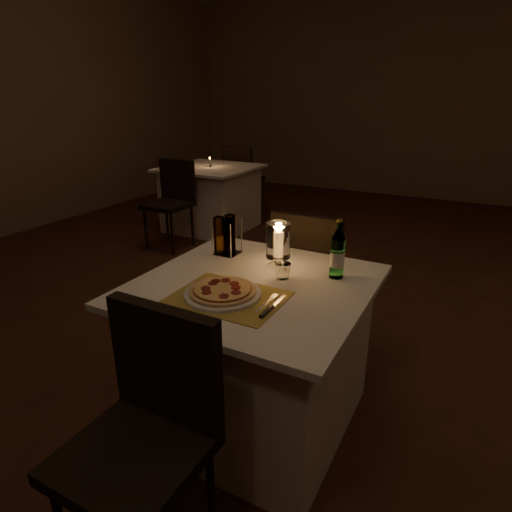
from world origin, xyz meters
The scene contains 18 objects.
floor centered at (0.00, 0.00, -0.01)m, with size 8.00×10.00×0.02m, color #472316.
wall_back centered at (0.00, 5.01, 1.50)m, with size 8.00×0.02×3.00m, color #84674D.
main_table centered at (-0.09, -0.55, 0.37)m, with size 1.00×1.00×0.74m.
chair_near centered at (-0.09, -1.27, 0.55)m, with size 0.42×0.42×0.90m.
chair_far centered at (-0.09, 0.16, 0.55)m, with size 0.42×0.42×0.90m.
placemat centered at (-0.11, -0.73, 0.74)m, with size 0.45×0.34×0.00m, color #B4963E.
plate centered at (-0.14, -0.73, 0.75)m, with size 0.32×0.32×0.01m, color white.
pizza centered at (-0.14, -0.73, 0.77)m, with size 0.28×0.28×0.02m.
fork centered at (0.06, -0.70, 0.75)m, with size 0.02×0.18×0.00m.
knife centered at (0.09, -0.76, 0.75)m, with size 0.02×0.22×0.01m.
tumbler centered at (0.01, -0.45, 0.78)m, with size 0.07×0.07×0.07m, color white, non-canonical shape.
water_bottle centered at (0.22, -0.32, 0.85)m, with size 0.07×0.07×0.27m.
hurricane_candle centered at (-0.07, -0.34, 0.87)m, with size 0.12×0.12×0.22m.
cruet_caddy centered at (-0.38, -0.31, 0.84)m, with size 0.12×0.12×0.21m.
neighbor_table_left centered at (-2.08, 2.08, 0.37)m, with size 1.00×1.00×0.74m.
neighbor_chair_la centered at (-2.08, 1.36, 0.55)m, with size 0.42×0.42×0.90m.
neighbor_chair_lb centered at (-2.08, 2.79, 0.55)m, with size 0.42×0.42×0.90m.
neighbor_candle_left centered at (-2.08, 2.08, 0.79)m, with size 0.03×0.03×0.11m.
Camera 1 is at (0.74, -2.08, 1.52)m, focal length 30.00 mm.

